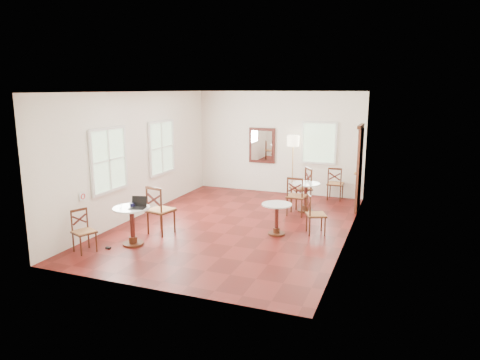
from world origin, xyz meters
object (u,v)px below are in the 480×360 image
(chair_near_a, at_px, (160,210))
(mouse, at_px, (133,208))
(chair_back_a, at_px, (335,184))
(chair_mid_b, at_px, (315,214))
(power_adapter, at_px, (108,248))
(chair_near_b, at_px, (83,231))
(cafe_table_back, at_px, (306,194))
(chair_mid_a, at_px, (296,196))
(water_glass, at_px, (121,206))
(cafe_table_near, at_px, (132,222))
(navy_mug, at_px, (132,205))
(floor_lamp, at_px, (293,145))
(chair_back_b, at_px, (302,188))
(laptop, at_px, (138,205))
(cafe_table_mid, at_px, (277,216))

(chair_near_a, relative_size, mouse, 11.66)
(chair_back_a, distance_m, mouse, 6.04)
(chair_mid_b, height_order, power_adapter, chair_mid_b)
(chair_near_b, bearing_deg, chair_near_a, -5.80)
(cafe_table_back, distance_m, chair_mid_a, 0.45)
(chair_back_a, bearing_deg, water_glass, 59.13)
(cafe_table_near, bearing_deg, chair_mid_b, 31.12)
(cafe_table_near, distance_m, navy_mug, 0.34)
(chair_near_a, xyz_separation_m, water_glass, (-0.31, -0.92, 0.29))
(cafe_table_near, relative_size, chair_back_a, 0.83)
(cafe_table_back, xyz_separation_m, chair_mid_b, (0.56, -1.66, -0.02))
(cafe_table_near, bearing_deg, chair_mid_a, 51.42)
(floor_lamp, distance_m, water_glass, 5.66)
(chair_mid_b, distance_m, power_adapter, 4.30)
(chair_back_b, distance_m, water_glass, 4.91)
(cafe_table_near, relative_size, cafe_table_back, 1.05)
(cafe_table_back, xyz_separation_m, chair_back_a, (0.51, 1.47, 0.01))
(chair_near_a, bearing_deg, chair_near_b, 72.48)
(chair_back_a, bearing_deg, laptop, 60.67)
(cafe_table_near, xyz_separation_m, chair_near_b, (-0.65, -0.65, -0.07))
(cafe_table_back, xyz_separation_m, floor_lamp, (-0.72, 1.44, 1.04))
(chair_near_a, relative_size, chair_back_a, 1.13)
(chair_mid_b, xyz_separation_m, chair_back_b, (-0.75, 2.02, 0.09))
(navy_mug, bearing_deg, power_adapter, -134.07)
(cafe_table_mid, relative_size, navy_mug, 5.67)
(cafe_table_mid, distance_m, chair_near_b, 3.90)
(chair_mid_b, bearing_deg, water_glass, 98.43)
(cafe_table_back, bearing_deg, chair_near_b, -128.07)
(chair_mid_b, relative_size, laptop, 2.45)
(cafe_table_near, xyz_separation_m, chair_back_b, (2.51, 3.99, 0.04))
(chair_back_a, distance_m, water_glass, 6.22)
(cafe_table_mid, distance_m, laptop, 2.88)
(cafe_table_back, xyz_separation_m, chair_near_a, (-2.54, -2.83, 0.07))
(cafe_table_mid, distance_m, chair_mid_a, 1.57)
(chair_back_b, bearing_deg, mouse, -65.41)
(chair_back_b, bearing_deg, cafe_table_back, -7.21)
(chair_back_b, relative_size, mouse, 11.53)
(cafe_table_near, xyz_separation_m, floor_lamp, (1.98, 5.06, 1.02))
(laptop, bearing_deg, cafe_table_back, 39.51)
(cafe_table_back, xyz_separation_m, mouse, (-2.62, -3.68, 0.33))
(navy_mug, bearing_deg, chair_back_b, 58.21)
(chair_near_a, height_order, mouse, chair_near_a)
(navy_mug, distance_m, power_adapter, 0.95)
(chair_back_b, relative_size, laptop, 2.95)
(chair_near_b, bearing_deg, chair_mid_a, -16.28)
(chair_back_b, bearing_deg, chair_back_a, 113.54)
(chair_near_a, bearing_deg, water_glass, 83.02)
(chair_mid_a, relative_size, laptop, 2.75)
(chair_back_b, bearing_deg, chair_near_b, -68.61)
(chair_mid_b, bearing_deg, power_adapter, 100.12)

